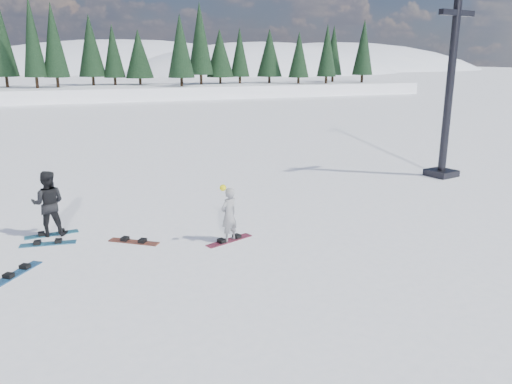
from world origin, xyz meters
TOP-DOWN VIEW (x-y plane):
  - ground at (0.00, 0.00)m, footprint 420.00×420.00m
  - alpine_backdrop at (-11.72, 189.16)m, footprint 412.50×227.00m
  - lift_tower at (12.35, 4.24)m, footprint 2.04×1.33m
  - snowboarder_woman at (1.05, -0.21)m, footprint 0.69×0.61m
  - snowboarder_man at (-3.75, 2.13)m, footprint 1.05×0.88m
  - snowboard_woman at (1.05, -0.21)m, footprint 1.50×0.81m
  - snowboard_man at (-3.75, 2.13)m, footprint 1.52×0.44m
  - snowboard_loose_a at (-4.49, -0.55)m, footprint 1.11×1.38m
  - snowboard_loose_b at (-1.54, 0.64)m, footprint 1.38×1.10m
  - snowboard_loose_c at (-3.83, 1.34)m, footprint 1.52×0.46m

SIDE VIEW (x-z plane):
  - alpine_backdrop at x=-11.72m, z-range -40.57..12.63m
  - ground at x=0.00m, z-range 0.00..0.00m
  - snowboard_woman at x=1.05m, z-range 0.00..0.03m
  - snowboard_man at x=-3.75m, z-range 0.00..0.03m
  - snowboard_loose_a at x=-4.49m, z-range 0.00..0.03m
  - snowboard_loose_b at x=-1.54m, z-range 0.00..0.03m
  - snowboard_loose_c at x=-3.83m, z-range 0.00..0.03m
  - snowboarder_woman at x=1.05m, z-range -0.06..1.67m
  - snowboarder_man at x=-3.75m, z-range 0.00..1.95m
  - lift_tower at x=12.35m, z-range -0.69..6.74m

